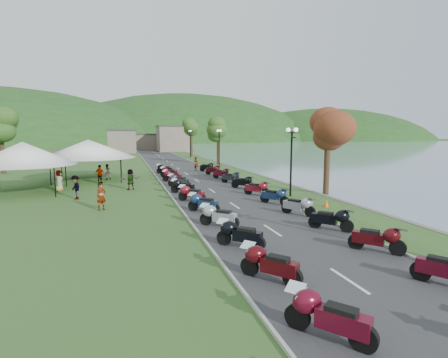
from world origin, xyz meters
TOP-DOWN VIEW (x-y plane):
  - road at (0.00, 40.00)m, footprint 7.00×120.00m
  - hills_backdrop at (0.00, 200.00)m, footprint 360.00×120.00m
  - far_building at (-2.00, 85.00)m, footprint 18.00×16.00m
  - moto_row_left at (-2.37, 16.29)m, footprint 2.60×38.90m
  - moto_row_right at (2.70, 17.39)m, footprint 2.60×38.11m
  - vendor_tent_main at (-10.11, 31.84)m, footprint 6.04×6.04m
  - vendor_tent_side at (-14.27, 25.10)m, footprint 5.15×5.15m
  - tree_lakeside at (8.08, 18.14)m, footprint 2.87×2.87m
  - pedestrian_a at (-8.20, 17.07)m, footprint 0.76×0.72m
  - pedestrian_b at (-8.45, 31.26)m, footprint 0.86×0.66m
  - pedestrian_c at (-10.15, 21.21)m, footprint 0.90×1.19m
  - traffic_cone_near at (-2.85, 9.26)m, footprint 0.29×0.29m

SIDE VIEW (x-z plane):
  - hills_backdrop at x=0.00m, z-range -38.00..38.00m
  - pedestrian_a at x=-8.20m, z-range -0.84..0.84m
  - pedestrian_b at x=-8.45m, z-range -0.79..0.79m
  - pedestrian_c at x=-10.15m, z-range -0.86..0.86m
  - road at x=0.00m, z-range 0.00..0.02m
  - traffic_cone_near at x=-2.85m, z-range 0.00..0.45m
  - moto_row_left at x=-2.37m, z-range 0.00..1.10m
  - moto_row_right at x=2.70m, z-range 0.00..1.10m
  - vendor_tent_main at x=-10.11m, z-range 0.00..4.00m
  - vendor_tent_side at x=-14.27m, z-range 0.00..4.00m
  - far_building at x=-2.00m, z-range 0.00..5.00m
  - tree_lakeside at x=8.08m, z-range 0.00..7.97m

